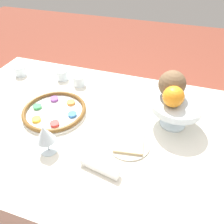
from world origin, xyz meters
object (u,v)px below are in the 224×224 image
(cup_near, at_px, (62,75))
(cup_mid, at_px, (20,71))
(coconut, at_px, (172,84))
(napkin_roll, at_px, (100,167))
(wine_glass, at_px, (45,135))
(seder_plate, at_px, (55,111))
(orange_fruit, at_px, (173,97))
(cup_far, at_px, (79,80))
(bread_plate, at_px, (129,143))
(fruit_stand, at_px, (176,106))

(cup_near, distance_m, cup_mid, 0.27)
(coconut, distance_m, napkin_roll, 0.46)
(wine_glass, relative_size, coconut, 1.11)
(seder_plate, xyz_separation_m, cup_mid, (-0.38, 0.26, 0.01))
(orange_fruit, bearing_deg, seder_plate, -172.49)
(seder_plate, xyz_separation_m, cup_far, (0.01, 0.27, 0.01))
(bread_plate, bearing_deg, orange_fruit, 48.09)
(coconut, relative_size, cup_near, 1.67)
(wine_glass, bearing_deg, orange_fruit, 32.89)
(napkin_roll, bearing_deg, bread_plate, 66.20)
(cup_far, bearing_deg, cup_mid, -178.61)
(bread_plate, bearing_deg, seder_plate, 168.07)
(fruit_stand, relative_size, bread_plate, 1.27)
(seder_plate, bearing_deg, fruit_stand, 10.26)
(wine_glass, height_order, napkin_roll, wine_glass)
(coconut, bearing_deg, cup_near, 166.02)
(fruit_stand, distance_m, napkin_roll, 0.42)
(wine_glass, xyz_separation_m, napkin_roll, (0.23, -0.03, -0.07))
(orange_fruit, distance_m, coconut, 0.07)
(seder_plate, height_order, fruit_stand, fruit_stand)
(cup_near, bearing_deg, cup_mid, -172.31)
(seder_plate, height_order, bread_plate, seder_plate)
(coconut, xyz_separation_m, cup_mid, (-0.90, 0.12, -0.16))
(wine_glass, bearing_deg, bread_plate, 23.42)
(fruit_stand, relative_size, orange_fruit, 2.57)
(orange_fruit, relative_size, cup_far, 1.26)
(orange_fruit, xyz_separation_m, cup_mid, (-0.92, 0.19, -0.14))
(seder_plate, relative_size, cup_near, 4.37)
(cup_far, bearing_deg, napkin_roll, -58.28)
(orange_fruit, bearing_deg, cup_near, 160.65)
(bread_plate, distance_m, cup_mid, 0.85)
(orange_fruit, distance_m, cup_mid, 0.95)
(seder_plate, bearing_deg, cup_mid, 145.39)
(coconut, relative_size, cup_far, 1.67)
(cup_far, bearing_deg, orange_fruit, -20.89)
(coconut, xyz_separation_m, cup_far, (-0.51, 0.13, -0.16))
(bread_plate, relative_size, napkin_roll, 1.13)
(orange_fruit, relative_size, cup_mid, 1.26)
(orange_fruit, bearing_deg, fruit_stand, 53.64)
(fruit_stand, bearing_deg, wine_glass, -145.75)
(fruit_stand, relative_size, cup_mid, 3.24)
(seder_plate, xyz_separation_m, coconut, (0.52, 0.14, 0.17))
(wine_glass, height_order, bread_plate, wine_glass)
(seder_plate, distance_m, wine_glass, 0.25)
(fruit_stand, height_order, coconut, coconut)
(fruit_stand, height_order, napkin_roll, fruit_stand)
(seder_plate, xyz_separation_m, cup_near, (-0.11, 0.30, 0.01))
(orange_fruit, xyz_separation_m, napkin_roll, (-0.21, -0.31, -0.15))
(seder_plate, relative_size, orange_fruit, 3.47)
(fruit_stand, height_order, orange_fruit, orange_fruit)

